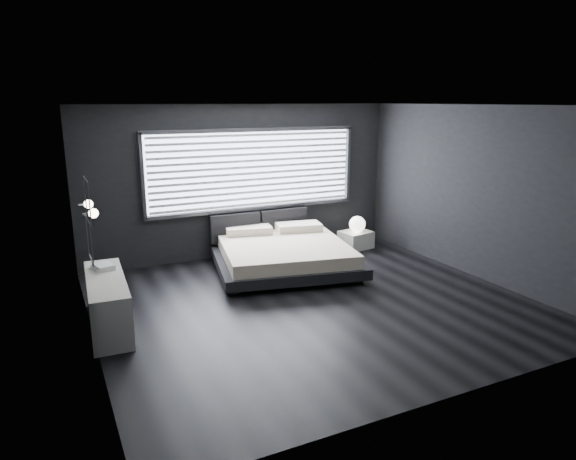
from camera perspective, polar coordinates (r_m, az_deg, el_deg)
name	(u,v)px	position (r m, az deg, el deg)	size (l,w,h in m)	color
room	(315,209)	(7.14, 2.98, 2.38)	(6.04, 6.00, 2.80)	black
window	(254,170)	(9.60, -3.76, 6.69)	(4.14, 0.09, 1.52)	white
headboard	(260,224)	(9.76, -3.16, 0.62)	(1.96, 0.16, 0.52)	black
sconce_near	(93,213)	(6.32, -20.83, 1.74)	(0.18, 0.11, 0.11)	silver
sconce_far	(88,204)	(6.91, -21.32, 2.70)	(0.18, 0.11, 0.11)	silver
wall_art_upper	(87,202)	(5.68, -21.39, 2.95)	(0.01, 0.48, 0.48)	#47474C
wall_art_lower	(89,240)	(6.02, -21.19, -1.03)	(0.01, 0.48, 0.48)	#47474C
bed	(284,253)	(8.92, -0.47, -2.60)	(2.74, 2.66, 0.61)	black
nightstand	(356,240)	(10.30, 7.54, -1.07)	(0.58, 0.48, 0.34)	silver
orb_lamp	(357,224)	(10.18, 7.70, 0.65)	(0.32, 0.32, 0.32)	white
dresser	(108,302)	(7.07, -19.39, -7.60)	(0.56, 1.69, 0.67)	silver
book_stack	(103,267)	(7.32, -19.83, -3.84)	(0.30, 0.37, 0.07)	silver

